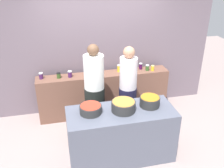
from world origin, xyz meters
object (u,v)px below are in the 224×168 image
preserve_jar_7 (147,68)px  cook_with_tongs (95,96)px  preserve_jar_6 (141,66)px  cook_in_cap (128,95)px  preserve_jar_5 (133,68)px  preserve_jar_8 (153,68)px  cooking_pot_center (123,106)px  cooking_pot_right (150,101)px  preserve_jar_1 (59,75)px  preserve_jar_4 (119,68)px  preserve_jar_0 (41,76)px  cooking_pot_left (91,109)px  preserve_jar_3 (90,71)px  preserve_jar_2 (70,74)px

preserve_jar_7 → cook_with_tongs: cook_with_tongs is taller
preserve_jar_6 → cook_in_cap: 0.96m
preserve_jar_5 → preserve_jar_8: (0.40, -0.07, -0.02)m
cooking_pot_center → cooking_pot_right: size_ratio=1.17×
preserve_jar_5 → cooking_pot_center: bearing=-113.0°
preserve_jar_1 → preserve_jar_8: (1.92, -0.06, -0.00)m
preserve_jar_5 → preserve_jar_4: bearing=172.0°
preserve_jar_6 → cooking_pot_center: cooking_pot_center is taller
cook_in_cap → preserve_jar_8: bearing=42.1°
preserve_jar_6 → preserve_jar_7: size_ratio=1.11×
preserve_jar_0 → cooking_pot_right: bearing=-38.9°
cooking_pot_right → cook_in_cap: (-0.18, 0.63, -0.19)m
cooking_pot_left → cooking_pot_right: size_ratio=1.06×
cook_in_cap → preserve_jar_3: bearing=127.3°
preserve_jar_0 → cook_in_cap: bearing=-26.3°
preserve_jar_0 → preserve_jar_7: preserve_jar_0 is taller
preserve_jar_3 → preserve_jar_5: size_ratio=0.78×
preserve_jar_8 → cooking_pot_center: bearing=-126.7°
preserve_jar_2 → cooking_pot_center: size_ratio=0.34×
preserve_jar_2 → preserve_jar_7: preserve_jar_2 is taller
preserve_jar_2 → preserve_jar_4: preserve_jar_4 is taller
cooking_pot_right → cook_in_cap: size_ratio=0.19×
cooking_pot_center → cook_in_cap: (0.27, 0.67, -0.19)m
preserve_jar_4 → cooking_pot_center: size_ratio=0.39×
cooking_pot_right → cook_with_tongs: (-0.79, 0.67, -0.17)m
cooking_pot_center → preserve_jar_8: bearing=53.3°
preserve_jar_4 → cook_with_tongs: size_ratio=0.08×
cooking_pot_center → preserve_jar_0: bearing=131.5°
preserve_jar_8 → preserve_jar_5: bearing=169.8°
preserve_jar_5 → cooking_pot_left: preserve_jar_5 is taller
preserve_jar_7 → cooking_pot_center: cooking_pot_center is taller
preserve_jar_2 → cook_with_tongs: bearing=-60.9°
preserve_jar_4 → preserve_jar_7: 0.59m
preserve_jar_2 → cook_in_cap: 1.23m
cooking_pot_center → cooking_pot_right: 0.45m
preserve_jar_0 → preserve_jar_3: preserve_jar_0 is taller
preserve_jar_4 → preserve_jar_5: bearing=-8.0°
preserve_jar_0 → cook_with_tongs: (0.93, -0.72, -0.18)m
preserve_jar_1 → cooking_pot_center: bearing=-56.2°
preserve_jar_3 → cook_with_tongs: (-0.02, -0.72, -0.17)m
preserve_jar_4 → preserve_jar_6: bearing=2.8°
preserve_jar_0 → preserve_jar_7: bearing=-1.9°
preserve_jar_0 → cooking_pot_left: (0.76, -1.38, -0.03)m
preserve_jar_0 → cooking_pot_left: 1.57m
preserve_jar_7 → preserve_jar_8: (0.10, -0.04, -0.00)m
preserve_jar_6 → cook_in_cap: cook_in_cap is taller
preserve_jar_1 → preserve_jar_6: 1.70m
preserve_jar_3 → preserve_jar_5: bearing=-2.8°
preserve_jar_1 → cooking_pot_center: 1.67m
preserve_jar_0 → cooking_pot_right: cooking_pot_right is taller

